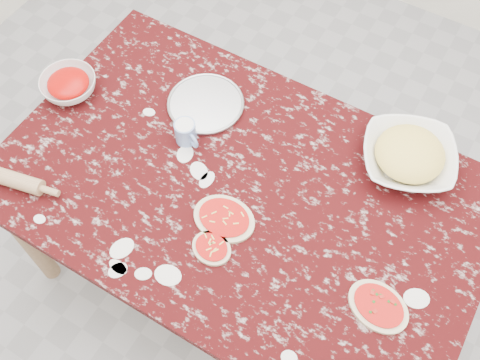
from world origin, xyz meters
name	(u,v)px	position (x,y,z in m)	size (l,w,h in m)	color
ground	(240,273)	(0.00, 0.00, 0.00)	(4.00, 4.00, 0.00)	gray
worktable	(240,200)	(0.00, 0.00, 0.67)	(1.60, 1.00, 0.75)	black
pizza_tray	(206,104)	(-0.28, 0.23, 0.76)	(0.27, 0.27, 0.01)	#B2B2B7
sauce_bowl	(69,85)	(-0.74, 0.04, 0.78)	(0.20, 0.20, 0.06)	white
cheese_bowl	(408,157)	(0.43, 0.37, 0.79)	(0.31, 0.31, 0.07)	white
flour_mug	(186,132)	(-0.26, 0.07, 0.79)	(0.11, 0.07, 0.09)	#7390C8
pizza_left	(224,219)	(0.02, -0.13, 0.76)	(0.21, 0.17, 0.02)	beige
pizza_mid	(212,248)	(0.04, -0.23, 0.76)	(0.14, 0.12, 0.02)	beige
pizza_right	(378,306)	(0.55, -0.14, 0.76)	(0.21, 0.17, 0.02)	beige
rolling_pin	(5,177)	(-0.67, -0.37, 0.78)	(0.05, 0.05, 0.27)	tan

